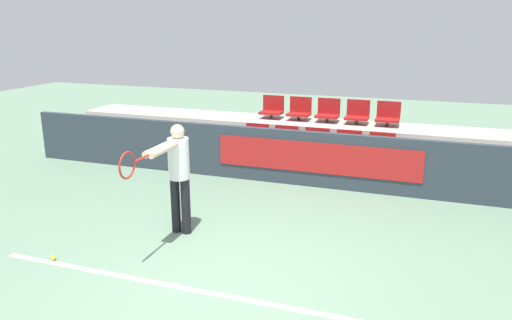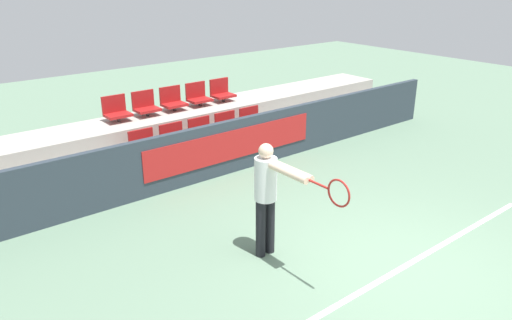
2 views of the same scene
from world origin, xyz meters
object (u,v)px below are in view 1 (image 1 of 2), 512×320
(stadium_chair_2, at_px, (316,143))
(stadium_chair_9, at_px, (388,116))
(stadium_chair_7, at_px, (328,112))
(stadium_chair_3, at_px, (348,146))
(stadium_chair_8, at_px, (357,114))
(stadium_chair_4, at_px, (381,148))
(tennis_player, at_px, (176,170))
(stadium_chair_1, at_px, (285,140))
(stadium_chair_0, at_px, (256,138))
(stadium_chair_5, at_px, (272,109))
(stadium_chair_6, at_px, (300,110))
(tennis_ball, at_px, (53,258))

(stadium_chair_2, relative_size, stadium_chair_9, 1.00)
(stadium_chair_2, xyz_separation_m, stadium_chair_7, (0.00, 1.07, 0.42))
(stadium_chair_3, relative_size, stadium_chair_8, 1.00)
(stadium_chair_4, distance_m, tennis_player, 4.22)
(stadium_chair_9, relative_size, tennis_player, 0.31)
(stadium_chair_1, bearing_deg, stadium_chair_9, 30.10)
(stadium_chair_0, bearing_deg, stadium_chair_8, 30.10)
(stadium_chair_2, xyz_separation_m, stadium_chair_3, (0.62, 0.00, 0.00))
(stadium_chair_3, relative_size, stadium_chair_5, 1.00)
(stadium_chair_1, height_order, stadium_chair_3, same)
(stadium_chair_3, bearing_deg, stadium_chair_4, 0.00)
(stadium_chair_1, xyz_separation_m, stadium_chair_4, (1.85, 0.00, 0.00))
(stadium_chair_5, bearing_deg, stadium_chair_8, 0.00)
(stadium_chair_2, bearing_deg, stadium_chair_5, 138.99)
(tennis_player, bearing_deg, stadium_chair_8, 68.06)
(tennis_player, bearing_deg, stadium_chair_6, 82.64)
(stadium_chair_6, bearing_deg, stadium_chair_8, 0.00)
(stadium_chair_9, bearing_deg, stadium_chair_6, 180.00)
(stadium_chair_0, xyz_separation_m, stadium_chair_4, (2.47, 0.00, 0.00))
(stadium_chair_8, bearing_deg, stadium_chair_9, 0.00)
(stadium_chair_2, bearing_deg, stadium_chair_9, 41.01)
(stadium_chair_7, bearing_deg, tennis_ball, -111.96)
(stadium_chair_3, xyz_separation_m, stadium_chair_9, (0.62, 1.07, 0.42))
(stadium_chair_9, bearing_deg, stadium_chair_2, -138.99)
(stadium_chair_1, distance_m, stadium_chair_3, 1.23)
(stadium_chair_9, bearing_deg, tennis_player, -118.17)
(stadium_chair_1, xyz_separation_m, tennis_ball, (-1.70, -4.68, -0.59))
(stadium_chair_6, bearing_deg, stadium_chair_1, -90.00)
(stadium_chair_4, height_order, tennis_player, tennis_player)
(stadium_chair_4, xyz_separation_m, tennis_ball, (-3.55, -4.68, -0.59))
(stadium_chair_0, xyz_separation_m, stadium_chair_9, (2.47, 1.07, 0.42))
(stadium_chair_2, height_order, stadium_chair_6, stadium_chair_6)
(stadium_chair_6, xyz_separation_m, stadium_chair_9, (1.85, 0.00, 0.00))
(stadium_chair_3, bearing_deg, stadium_chair_9, 60.10)
(stadium_chair_2, relative_size, stadium_chair_6, 1.00)
(stadium_chair_5, relative_size, tennis_ball, 7.38)
(stadium_chair_1, height_order, stadium_chair_5, stadium_chair_5)
(stadium_chair_1, height_order, tennis_ball, stadium_chair_1)
(tennis_ball, bearing_deg, stadium_chair_6, 73.51)
(stadium_chair_3, distance_m, stadium_chair_4, 0.62)
(stadium_chair_8, bearing_deg, stadium_chair_5, 180.00)
(stadium_chair_8, bearing_deg, stadium_chair_0, -149.90)
(stadium_chair_4, bearing_deg, stadium_chair_3, 180.00)
(stadium_chair_0, bearing_deg, stadium_chair_7, 41.01)
(stadium_chair_1, bearing_deg, tennis_player, -99.36)
(stadium_chair_4, bearing_deg, stadium_chair_7, 138.99)
(stadium_chair_7, bearing_deg, stadium_chair_9, 0.00)
(stadium_chair_2, xyz_separation_m, stadium_chair_8, (0.62, 1.07, 0.42))
(stadium_chair_0, distance_m, stadium_chair_7, 1.69)
(stadium_chair_2, distance_m, stadium_chair_9, 1.69)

